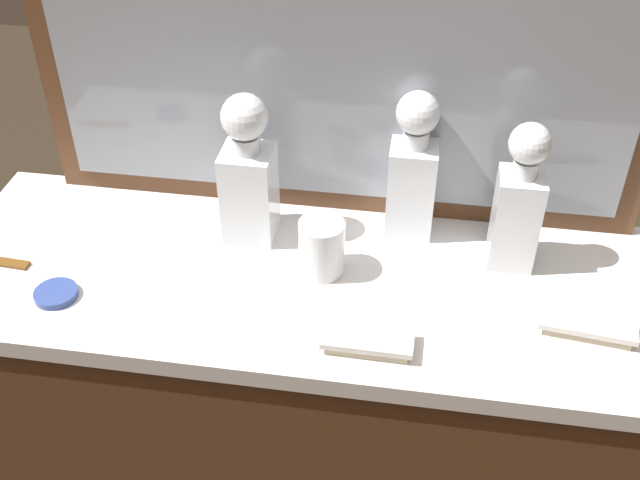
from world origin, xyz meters
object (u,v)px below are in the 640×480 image
(crystal_decanter_far_left, at_px, (517,210))
(silver_brush_left, at_px, (587,327))
(crystal_decanter_front, at_px, (249,181))
(crystal_decanter_left, at_px, (412,178))
(crystal_tumbler_left, at_px, (323,249))
(porcelain_dish, at_px, (56,294))
(silver_brush_far_left, at_px, (368,341))

(crystal_decanter_far_left, xyz_separation_m, silver_brush_left, (0.11, -0.17, -0.10))
(crystal_decanter_front, bearing_deg, crystal_decanter_left, 11.88)
(crystal_decanter_left, distance_m, crystal_tumbler_left, 0.21)
(crystal_tumbler_left, xyz_separation_m, porcelain_dish, (-0.43, -0.14, -0.04))
(crystal_decanter_left, height_order, silver_brush_far_left, crystal_decanter_left)
(crystal_decanter_left, relative_size, silver_brush_left, 1.80)
(crystal_decanter_front, xyz_separation_m, crystal_tumbler_left, (0.14, -0.09, -0.07))
(crystal_decanter_far_left, height_order, porcelain_dish, crystal_decanter_far_left)
(silver_brush_far_left, relative_size, porcelain_dish, 1.97)
(crystal_decanter_left, relative_size, crystal_decanter_far_left, 1.02)
(crystal_decanter_left, height_order, crystal_tumbler_left, crystal_decanter_left)
(crystal_decanter_front, bearing_deg, crystal_tumbler_left, -30.48)
(crystal_tumbler_left, bearing_deg, crystal_decanter_left, 46.16)
(porcelain_dish, bearing_deg, silver_brush_far_left, -3.84)
(silver_brush_left, relative_size, porcelain_dish, 2.14)
(silver_brush_far_left, bearing_deg, silver_brush_left, 13.91)
(silver_brush_far_left, bearing_deg, crystal_tumbler_left, 119.44)
(crystal_decanter_left, bearing_deg, crystal_tumbler_left, -133.84)
(crystal_decanter_front, bearing_deg, silver_brush_far_left, -46.74)
(crystal_decanter_front, height_order, crystal_decanter_far_left, crystal_decanter_front)
(crystal_decanter_front, xyz_separation_m, silver_brush_far_left, (0.24, -0.26, -0.10))
(crystal_decanter_far_left, distance_m, silver_brush_far_left, 0.35)
(crystal_tumbler_left, bearing_deg, porcelain_dish, -162.38)
(crystal_decanter_front, distance_m, silver_brush_left, 0.61)
(crystal_decanter_front, relative_size, crystal_decanter_far_left, 1.04)
(crystal_tumbler_left, height_order, silver_brush_far_left, crystal_tumbler_left)
(crystal_tumbler_left, bearing_deg, crystal_decanter_far_left, 13.73)
(crystal_tumbler_left, distance_m, silver_brush_far_left, 0.20)
(crystal_decanter_front, xyz_separation_m, silver_brush_left, (0.58, -0.17, -0.10))
(silver_brush_far_left, height_order, porcelain_dish, silver_brush_far_left)
(silver_brush_left, height_order, porcelain_dish, silver_brush_left)
(silver_brush_left, height_order, silver_brush_far_left, same)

